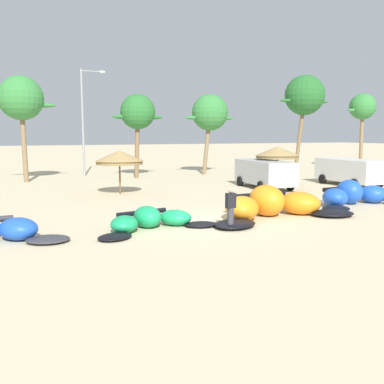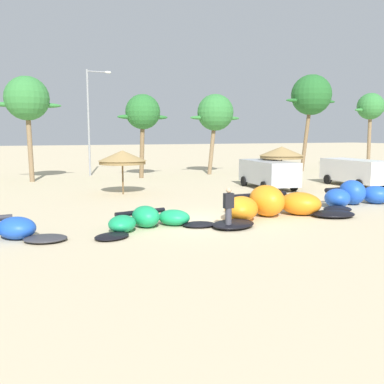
% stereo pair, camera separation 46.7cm
% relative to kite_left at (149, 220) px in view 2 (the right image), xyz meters
% --- Properties ---
extents(ground_plane, '(260.00, 260.00, 0.00)m').
position_rel_kite_left_xyz_m(ground_plane, '(2.68, 0.14, -0.32)').
color(ground_plane, beige).
extents(kite_left, '(5.12, 2.81, 0.84)m').
position_rel_kite_left_xyz_m(kite_left, '(0.00, 0.00, 0.00)').
color(kite_left, black).
rests_on(kite_left, ground).
extents(kite_left_of_center, '(7.25, 3.47, 1.37)m').
position_rel_kite_left_xyz_m(kite_left_of_center, '(5.52, 0.01, 0.20)').
color(kite_left_of_center, black).
rests_on(kite_left_of_center, ground).
extents(kite_center, '(6.15, 2.96, 1.26)m').
position_rel_kite_left_xyz_m(kite_center, '(11.26, 1.03, 0.16)').
color(kite_center, black).
rests_on(kite_center, ground).
extents(beach_umbrella_near_van, '(2.89, 2.89, 2.63)m').
position_rel_kite_left_xyz_m(beach_umbrella_near_van, '(1.34, 9.67, 1.90)').
color(beach_umbrella_near_van, brown).
rests_on(beach_umbrella_near_van, ground).
extents(beach_umbrella_middle, '(3.04, 3.04, 2.75)m').
position_rel_kite_left_xyz_m(beach_umbrella_middle, '(12.29, 9.21, 2.02)').
color(beach_umbrella_middle, brown).
rests_on(beach_umbrella_middle, ground).
extents(parked_van, '(2.54, 5.43, 1.84)m').
position_rel_kite_left_xyz_m(parked_van, '(17.17, 7.52, 0.77)').
color(parked_van, white).
rests_on(parked_van, ground).
extents(parked_car_second, '(2.76, 5.43, 1.84)m').
position_rel_kite_left_xyz_m(parked_car_second, '(10.86, 8.72, 0.77)').
color(parked_car_second, '#B2B7BC').
rests_on(parked_car_second, ground).
extents(person_near_kites, '(0.36, 0.24, 1.62)m').
position_rel_kite_left_xyz_m(person_near_kites, '(2.64, -1.49, 0.50)').
color(person_near_kites, '#383842').
rests_on(person_near_kites, ground).
extents(palm_left_of_gap, '(4.87, 3.25, 7.84)m').
position_rel_kite_left_xyz_m(palm_left_of_gap, '(-3.50, 19.01, 5.81)').
color(palm_left_of_gap, '#7F6647').
rests_on(palm_left_of_gap, ground).
extents(palm_center_left, '(4.25, 2.83, 6.81)m').
position_rel_kite_left_xyz_m(palm_center_left, '(5.25, 18.64, 4.98)').
color(palm_center_left, brown).
rests_on(palm_center_left, ground).
extents(palm_center_right, '(4.85, 3.23, 7.12)m').
position_rel_kite_left_xyz_m(palm_center_right, '(12.15, 19.37, 5.11)').
color(palm_center_right, '#7F6647').
rests_on(palm_center_right, ground).
extents(palm_right_of_gap, '(5.76, 3.84, 9.24)m').
position_rel_kite_left_xyz_m(palm_right_of_gap, '(22.06, 18.75, 6.93)').
color(palm_right_of_gap, brown).
rests_on(palm_right_of_gap, ground).
extents(palm_right, '(4.06, 2.71, 7.79)m').
position_rel_kite_left_xyz_m(palm_right, '(29.60, 18.76, 5.97)').
color(palm_right, '#7F6647').
rests_on(palm_right, ground).
extents(lamppost_west_center, '(2.15, 0.24, 9.00)m').
position_rel_kite_left_xyz_m(lamppost_west_center, '(1.63, 22.07, 4.75)').
color(lamppost_west_center, gray).
rests_on(lamppost_west_center, ground).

